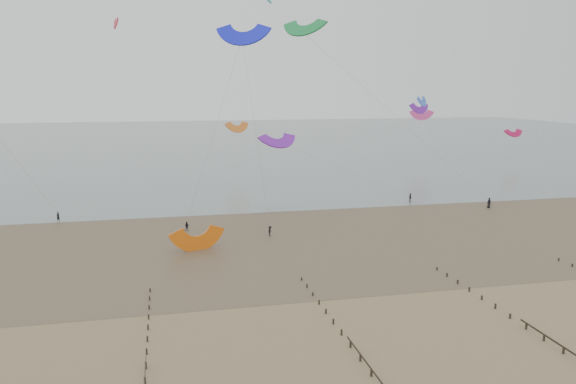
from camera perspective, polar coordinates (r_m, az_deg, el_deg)
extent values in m
plane|color=brown|center=(57.63, 0.37, -13.16)|extent=(500.00, 500.00, 0.00)
plane|color=#475654|center=(252.75, -9.86, 5.18)|extent=(500.00, 500.00, 0.00)
plane|color=#473A28|center=(90.24, -4.61, -4.34)|extent=(500.00, 500.00, 0.00)
ellipsoid|color=slate|center=(77.23, -16.68, -7.35)|extent=(23.60, 14.36, 0.01)
ellipsoid|color=slate|center=(95.39, 2.30, -3.50)|extent=(33.64, 18.32, 0.01)
ellipsoid|color=slate|center=(101.95, 21.79, -3.34)|extent=(19.65, 13.67, 0.01)
cube|color=black|center=(48.21, -14.32, -18.16)|extent=(0.16, 0.16, 0.68)
cube|color=black|center=(50.54, -14.24, -16.75)|extent=(0.16, 0.16, 0.65)
cube|color=black|center=(52.91, -14.16, -15.46)|extent=(0.16, 0.16, 0.62)
cube|color=black|center=(55.29, -14.10, -14.29)|extent=(0.16, 0.16, 0.59)
cube|color=black|center=(57.70, -14.03, -13.21)|extent=(0.16, 0.16, 0.57)
cube|color=black|center=(60.13, -13.98, -12.22)|extent=(0.16, 0.16, 0.54)
cube|color=black|center=(62.57, -13.92, -11.31)|extent=(0.16, 0.16, 0.51)
cube|color=black|center=(65.03, -13.88, -10.47)|extent=(0.16, 0.16, 0.48)
cube|color=black|center=(67.50, -13.83, -9.69)|extent=(0.16, 0.16, 0.45)
cube|color=black|center=(48.51, 8.47, -17.72)|extent=(0.16, 0.16, 0.71)
cube|color=black|center=(50.69, 7.37, -16.39)|extent=(0.16, 0.16, 0.68)
cube|color=black|center=(52.91, 6.37, -15.17)|extent=(0.16, 0.16, 0.65)
cube|color=black|center=(55.18, 5.46, -14.04)|extent=(0.16, 0.16, 0.62)
cube|color=black|center=(57.47, 4.63, -13.00)|extent=(0.16, 0.16, 0.59)
cube|color=black|center=(59.79, 3.87, -12.04)|extent=(0.16, 0.16, 0.57)
cube|color=black|center=(62.13, 3.18, -11.15)|extent=(0.16, 0.16, 0.54)
cube|color=black|center=(64.50, 2.53, -10.32)|extent=(0.16, 0.16, 0.51)
cube|color=black|center=(66.89, 1.94, -9.55)|extent=(0.16, 0.16, 0.48)
cube|color=black|center=(69.29, 1.39, -8.83)|extent=(0.16, 0.16, 0.45)
cube|color=black|center=(56.98, 26.20, -14.27)|extent=(0.16, 0.16, 0.71)
cube|color=black|center=(58.85, 24.57, -13.35)|extent=(0.16, 0.16, 0.68)
cube|color=black|center=(60.77, 23.05, -12.47)|extent=(0.16, 0.16, 0.65)
cube|color=black|center=(62.75, 21.64, -11.65)|extent=(0.16, 0.16, 0.62)
cube|color=black|center=(64.78, 20.32, -10.86)|extent=(0.16, 0.16, 0.59)
cube|color=black|center=(66.84, 19.09, -10.13)|extent=(0.16, 0.16, 0.57)
cube|color=black|center=(68.95, 17.94, -9.43)|extent=(0.16, 0.16, 0.54)
cube|color=black|center=(71.09, 16.86, -8.77)|extent=(0.16, 0.16, 0.51)
cube|color=black|center=(73.26, 15.85, -8.14)|extent=(0.16, 0.16, 0.48)
cube|color=black|center=(75.46, 14.90, -7.55)|extent=(0.16, 0.16, 0.45)
cube|color=black|center=(83.12, 26.92, -6.67)|extent=(0.16, 0.16, 0.48)
cube|color=black|center=(85.06, 25.80, -6.21)|extent=(0.16, 0.16, 0.45)
imported|color=black|center=(118.19, 19.75, -0.95)|extent=(0.79, 0.93, 1.67)
imported|color=black|center=(116.29, 19.74, -1.13)|extent=(0.88, 0.98, 1.68)
imported|color=black|center=(117.84, 12.31, -0.56)|extent=(0.56, 1.12, 1.83)
imported|color=black|center=(106.52, -22.32, -2.34)|extent=(0.72, 0.72, 1.69)
imported|color=black|center=(89.01, -1.84, -3.99)|extent=(1.07, 1.21, 1.63)
imported|color=black|center=(93.58, -10.22, -3.45)|extent=(0.82, 0.67, 1.55)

